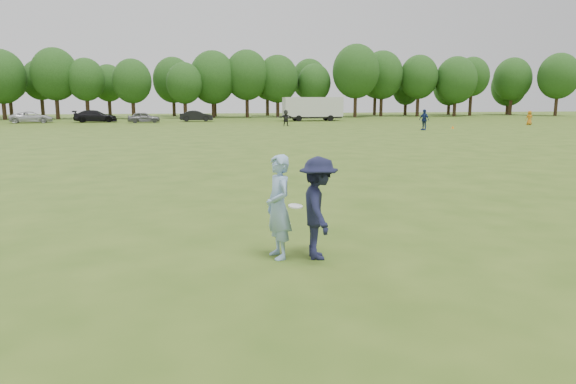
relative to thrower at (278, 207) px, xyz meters
name	(u,v)px	position (x,y,z in m)	size (l,w,h in m)	color
ground	(287,266)	(0.05, -0.57, -0.99)	(200.00, 200.00, 0.00)	#375518
thrower	(278,207)	(0.00, 0.00, 0.00)	(0.72, 0.47, 1.98)	#8CAFD9
defender	(318,208)	(0.73, -0.18, -0.02)	(1.26, 0.72, 1.95)	#181A35
player_far_b	(424,120)	(21.01, 37.13, 0.01)	(1.17, 0.49, 2.00)	navy
player_far_c	(529,118)	(37.39, 43.84, -0.17)	(0.80, 0.52, 1.64)	#C77217
player_far_d	(286,118)	(9.36, 47.17, -0.10)	(1.65, 0.53, 1.78)	#272727
car_c	(32,117)	(-20.54, 60.62, -0.29)	(2.32, 5.03, 1.40)	silver
car_d	(95,116)	(-12.95, 60.80, -0.22)	(2.17, 5.34, 1.55)	black
car_e	(144,117)	(-6.73, 58.12, -0.31)	(1.60, 3.97, 1.35)	slate
car_f	(197,116)	(-0.14, 60.76, -0.27)	(1.52, 4.36, 1.44)	black
field_cone	(453,127)	(25.09, 38.92, -0.84)	(0.28, 0.28, 0.30)	orange
disc_in_play	(295,206)	(0.26, -0.32, 0.07)	(0.33, 0.33, 0.07)	white
cargo_trailer	(313,108)	(15.49, 59.53, 0.79)	(9.00, 2.75, 3.20)	silver
treeline	(212,78)	(2.86, 76.33, 5.27)	(130.35, 18.39, 11.74)	#332114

